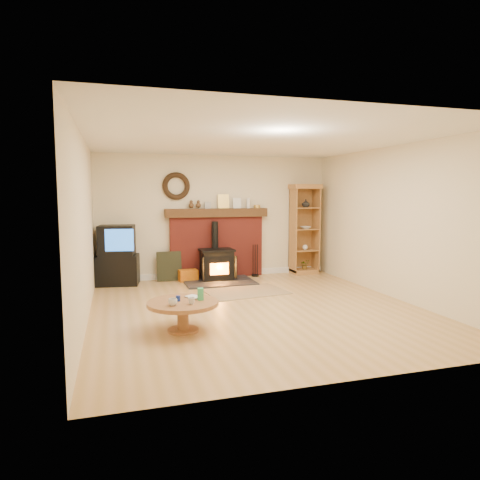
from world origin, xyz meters
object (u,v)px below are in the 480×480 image
object	(u,v)px
wood_stove	(217,266)
tv_unit	(117,256)
coffee_table	(183,307)
curio_cabinet	(304,229)

from	to	relation	value
wood_stove	tv_unit	size ratio (longest dim) A/B	1.19
coffee_table	curio_cabinet	bearing A→B (deg)	45.85
tv_unit	coffee_table	world-z (taller)	tv_unit
wood_stove	coffee_table	xyz separation A→B (m)	(-1.18, -3.07, 0.01)
tv_unit	curio_cabinet	world-z (taller)	curio_cabinet
wood_stove	coffee_table	world-z (taller)	wood_stove
wood_stove	curio_cabinet	world-z (taller)	curio_cabinet
wood_stove	tv_unit	xyz separation A→B (m)	(-1.97, 0.20, 0.25)
coffee_table	wood_stove	bearing A→B (deg)	68.91
wood_stove	curio_cabinet	xyz separation A→B (m)	(2.08, 0.29, 0.69)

